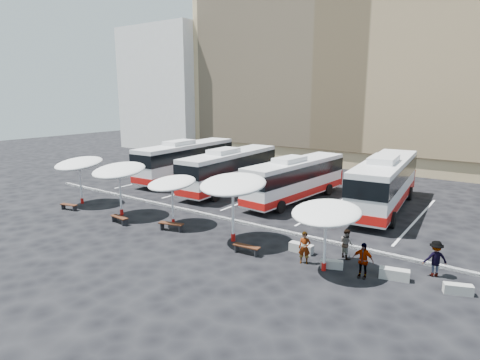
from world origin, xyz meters
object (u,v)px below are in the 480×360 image
Objects in this scene: sunshade_1 at (119,170)px; passenger_3 at (435,258)px; bus_1 at (230,168)px; bus_0 at (187,159)px; sunshade_2 at (172,183)px; passenger_2 at (363,260)px; bus_2 at (296,178)px; passenger_1 at (346,244)px; sunshade_4 at (326,213)px; conc_bench_2 at (394,274)px; sunshade_0 at (79,164)px; wood_bench_0 at (69,206)px; bus_3 at (385,181)px; wood_bench_1 at (119,218)px; passenger_0 at (305,248)px; conc_bench_0 at (301,248)px; wood_bench_3 at (247,248)px; conc_bench_1 at (332,264)px; conc_bench_3 at (458,289)px; sunshade_3 at (233,184)px.

passenger_3 is at bearing 6.47° from sunshade_1.
bus_0 is at bearing 166.36° from bus_1.
sunshade_2 is 12.64m from passenger_2.
bus_0 reaches higher than bus_2.
bus_2 is at bearing -16.34° from passenger_1.
sunshade_4 reaches higher than conc_bench_2.
wood_bench_0 is (0.80, -1.59, -2.77)m from sunshade_0.
bus_3 is 9.93× the size of conc_bench_2.
bus_1 is (6.28, -1.26, -0.09)m from bus_0.
passenger_0 is at bearing 5.78° from wood_bench_1.
bus_1 is at bearing 1.11° from passenger_1.
wood_bench_1 is at bearing -168.36° from conc_bench_0.
bus_1 is 9.22× the size of conc_bench_0.
sunshade_4 reaches higher than passenger_1.
passenger_0 is (2.99, 0.69, 0.46)m from wood_bench_3.
bus_3 is 8.41× the size of passenger_1.
sunshade_4 is at bearing -33.99° from bus_0.
conc_bench_1 is 0.69× the size of passenger_1.
conc_bench_0 is at bearing 175.33° from conc_bench_2.
bus_2 is 10.02× the size of conc_bench_3.
sunshade_2 reaches higher than passenger_3.
sunshade_2 reaches higher than wood_bench_3.
sunshade_0 is 2.89× the size of conc_bench_0.
conc_bench_0 is 0.84× the size of passenger_1.
conc_bench_2 reaches higher than wood_bench_3.
passenger_3 is (19.43, 2.21, -2.30)m from sunshade_1.
wood_bench_0 is at bearing -175.22° from conc_bench_1.
bus_1 is 0.92× the size of bus_3.
conc_bench_0 is 0.77× the size of passenger_2.
sunshade_2 is 9.22m from conc_bench_0.
wood_bench_0 is at bearing -171.62° from conc_bench_0.
conc_bench_3 is (6.34, -11.21, -1.84)m from bus_3.
wood_bench_1 is (-0.23, -11.68, -1.56)m from bus_1.
bus_2 is 17.03m from wood_bench_0.
sunshade_4 is at bearing 3.47° from wood_bench_0.
sunshade_4 is at bearing 6.43° from wood_bench_3.
conc_bench_2 is (2.97, 0.99, -2.60)m from sunshade_4.
conc_bench_3 reaches higher than conc_bench_1.
sunshade_2 is 4.98m from sunshade_3.
sunshade_1 is 2.60× the size of passenger_1.
conc_bench_1 is 0.94× the size of conc_bench_3.
conc_bench_1 is (15.29, 0.24, -2.95)m from sunshade_1.
wood_bench_3 is (10.95, -0.68, -2.80)m from sunshade_1.
bus_0 reaches higher than passenger_3.
passenger_1 is 4.06m from passenger_3.
bus_1 is 17.19m from sunshade_4.
conc_bench_1 is at bearing -38.92° from bus_1.
sunshade_4 is 2.09× the size of passenger_0.
conc_bench_2 is at bearing -32.67° from bus_1.
bus_3 is at bearing 40.34° from sunshade_1.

